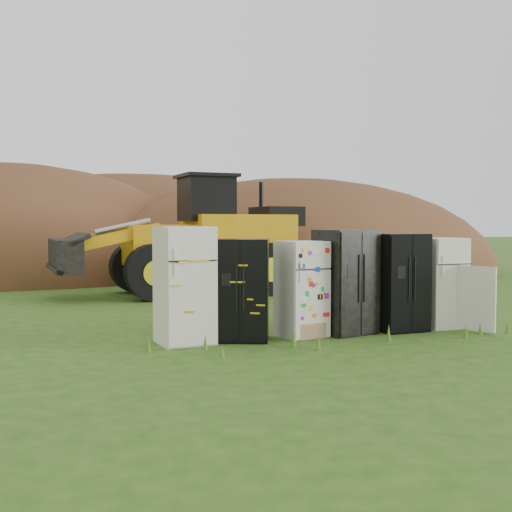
{
  "coord_description": "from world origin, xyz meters",
  "views": [
    {
      "loc": [
        -4.74,
        -9.85,
        1.92
      ],
      "look_at": [
        -0.55,
        2.0,
        1.26
      ],
      "focal_mm": 45.0,
      "sensor_mm": 36.0,
      "label": 1
    }
  ],
  "objects_px": {
    "fridge_black_side": "(242,290)",
    "wheel_loader": "(177,234)",
    "fridge_leftmost": "(185,285)",
    "fridge_dark_mid": "(345,282)",
    "fridge_sticker": "(302,289)",
    "fridge_black_right": "(399,282)",
    "fridge_open_door": "(441,283)"
  },
  "relations": [
    {
      "from": "fridge_black_side",
      "to": "wheel_loader",
      "type": "height_order",
      "value": "wheel_loader"
    },
    {
      "from": "fridge_leftmost",
      "to": "fridge_dark_mid",
      "type": "height_order",
      "value": "fridge_leftmost"
    },
    {
      "from": "fridge_black_side",
      "to": "fridge_sticker",
      "type": "relative_size",
      "value": 1.03
    },
    {
      "from": "fridge_dark_mid",
      "to": "fridge_black_right",
      "type": "relative_size",
      "value": 1.04
    },
    {
      "from": "fridge_dark_mid",
      "to": "fridge_open_door",
      "type": "xyz_separation_m",
      "value": [
        1.97,
        0.03,
        -0.08
      ]
    },
    {
      "from": "fridge_black_right",
      "to": "wheel_loader",
      "type": "distance_m",
      "value": 7.3
    },
    {
      "from": "fridge_leftmost",
      "to": "fridge_black_right",
      "type": "distance_m",
      "value": 3.86
    },
    {
      "from": "fridge_black_right",
      "to": "fridge_sticker",
      "type": "bearing_deg",
      "value": 177.88
    },
    {
      "from": "fridge_black_right",
      "to": "fridge_dark_mid",
      "type": "bearing_deg",
      "value": 175.61
    },
    {
      "from": "fridge_sticker",
      "to": "fridge_dark_mid",
      "type": "xyz_separation_m",
      "value": [
        0.83,
        0.04,
        0.09
      ]
    },
    {
      "from": "fridge_leftmost",
      "to": "fridge_dark_mid",
      "type": "xyz_separation_m",
      "value": [
        2.82,
        -0.04,
        -0.03
      ]
    },
    {
      "from": "fridge_leftmost",
      "to": "fridge_black_side",
      "type": "bearing_deg",
      "value": -9.62
    },
    {
      "from": "fridge_black_side",
      "to": "fridge_black_right",
      "type": "height_order",
      "value": "fridge_black_right"
    },
    {
      "from": "fridge_open_door",
      "to": "wheel_loader",
      "type": "bearing_deg",
      "value": 114.24
    },
    {
      "from": "fridge_black_side",
      "to": "fridge_dark_mid",
      "type": "distance_m",
      "value": 1.89
    },
    {
      "from": "fridge_sticker",
      "to": "fridge_black_side",
      "type": "bearing_deg",
      "value": 169.93
    },
    {
      "from": "fridge_sticker",
      "to": "fridge_open_door",
      "type": "distance_m",
      "value": 2.81
    },
    {
      "from": "fridge_black_side",
      "to": "fridge_sticker",
      "type": "bearing_deg",
      "value": 21.76
    },
    {
      "from": "fridge_sticker",
      "to": "fridge_black_right",
      "type": "xyz_separation_m",
      "value": [
        1.87,
        -0.01,
        0.06
      ]
    },
    {
      "from": "fridge_dark_mid",
      "to": "fridge_black_right",
      "type": "distance_m",
      "value": 1.04
    },
    {
      "from": "fridge_sticker",
      "to": "fridge_leftmost",
      "type": "bearing_deg",
      "value": 168.19
    },
    {
      "from": "fridge_leftmost",
      "to": "fridge_black_side",
      "type": "relative_size",
      "value": 1.12
    },
    {
      "from": "fridge_leftmost",
      "to": "fridge_open_door",
      "type": "relative_size",
      "value": 1.13
    },
    {
      "from": "fridge_black_side",
      "to": "fridge_open_door",
      "type": "bearing_deg",
      "value": 23.03
    },
    {
      "from": "fridge_sticker",
      "to": "wheel_loader",
      "type": "bearing_deg",
      "value": 85.48
    },
    {
      "from": "fridge_open_door",
      "to": "wheel_loader",
      "type": "relative_size",
      "value": 0.25
    },
    {
      "from": "fridge_black_right",
      "to": "fridge_open_door",
      "type": "height_order",
      "value": "fridge_black_right"
    },
    {
      "from": "fridge_black_side",
      "to": "wheel_loader",
      "type": "bearing_deg",
      "value": 108.47
    },
    {
      "from": "fridge_sticker",
      "to": "fridge_open_door",
      "type": "xyz_separation_m",
      "value": [
        2.8,
        0.06,
        0.01
      ]
    },
    {
      "from": "fridge_black_side",
      "to": "fridge_sticker",
      "type": "height_order",
      "value": "fridge_black_side"
    },
    {
      "from": "fridge_open_door",
      "to": "wheel_loader",
      "type": "xyz_separation_m",
      "value": [
        -3.41,
        6.75,
        0.78
      ]
    },
    {
      "from": "fridge_leftmost",
      "to": "fridge_black_side",
      "type": "height_order",
      "value": "fridge_leftmost"
    }
  ]
}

